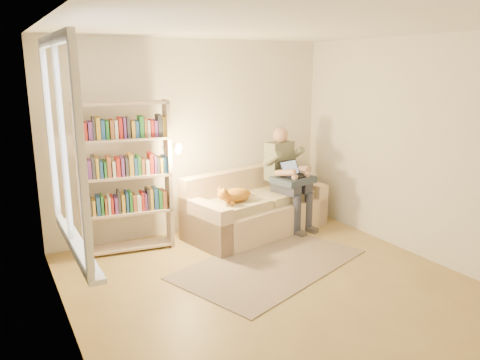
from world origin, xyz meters
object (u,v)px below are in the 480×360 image
person (286,172)px  cat (234,195)px  sofa (255,210)px  laptop (292,173)px  bookshelf (125,170)px

person → cat: person is taller
person → cat: 0.94m
person → cat: (-0.91, -0.17, -0.17)m
sofa → laptop: 0.73m
person → bookshelf: bearing=162.5°
cat → bookshelf: (-1.29, 0.38, 0.39)m
sofa → person: (0.47, -0.05, 0.50)m
cat → laptop: bearing=-9.3°
cat → laptop: (0.93, 0.04, 0.18)m
sofa → cat: sofa is taller
person → bookshelf: (-2.21, 0.21, 0.22)m
laptop → bookshelf: size_ratio=0.20×
cat → bookshelf: bearing=151.6°
person → laptop: size_ratio=3.75×
sofa → cat: bearing=-165.2°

